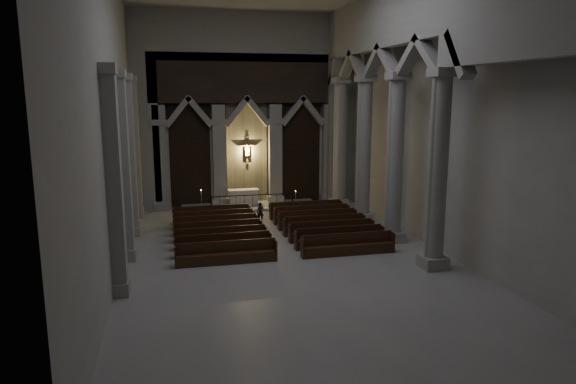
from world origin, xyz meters
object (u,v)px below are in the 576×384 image
object	(u,v)px
altar	(243,197)
candle_stand_left	(202,207)
candle_stand_right	(296,205)
altar_rail	(253,200)
worshipper	(260,212)
pews	(272,231)

from	to	relation	value
altar	candle_stand_left	xyz separation A→B (m)	(-2.69, -1.00, -0.26)
candle_stand_right	altar_rail	bearing A→B (deg)	163.79
candle_stand_right	worshipper	world-z (taller)	candle_stand_right
altar	candle_stand_left	world-z (taller)	candle_stand_left
altar_rail	worshipper	world-z (taller)	worshipper
candle_stand_right	pews	world-z (taller)	candle_stand_right
altar_rail	altar	bearing A→B (deg)	111.59
altar	altar_rail	world-z (taller)	altar
altar	worshipper	size ratio (longest dim) A/B	1.76
candle_stand_right	pews	distance (m)	5.99
altar	worshipper	distance (m)	4.10
candle_stand_left	candle_stand_right	size ratio (longest dim) A/B	1.12
altar_rail	candle_stand_right	size ratio (longest dim) A/B	4.07
candle_stand_right	pews	xyz separation A→B (m)	(-2.54, -5.43, -0.03)
altar_rail	candle_stand_left	world-z (taller)	candle_stand_left
altar	pews	bearing A→B (deg)	-86.73
pews	worshipper	world-z (taller)	worshipper
altar	pews	size ratio (longest dim) A/B	0.20
altar_rail	candle_stand_right	xyz separation A→B (m)	(2.54, -0.74, -0.33)
altar	altar_rail	bearing A→B (deg)	-68.41
candle_stand_right	pews	size ratio (longest dim) A/B	0.13
altar_rail	pews	world-z (taller)	altar_rail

